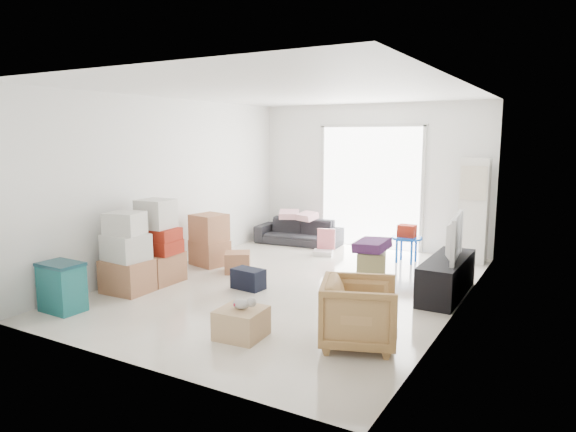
% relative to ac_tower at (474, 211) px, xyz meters
% --- Properties ---
extents(room_shell, '(4.98, 6.48, 3.18)m').
position_rel_ac_tower_xyz_m(room_shell, '(-1.95, -2.65, 0.48)').
color(room_shell, white).
rests_on(room_shell, ground).
extents(sliding_door, '(2.10, 0.04, 2.33)m').
position_rel_ac_tower_xyz_m(sliding_door, '(-1.95, 0.33, 0.37)').
color(sliding_door, white).
rests_on(sliding_door, room_shell).
extents(ac_tower, '(0.45, 0.30, 1.75)m').
position_rel_ac_tower_xyz_m(ac_tower, '(0.00, 0.00, 0.00)').
color(ac_tower, silver).
rests_on(ac_tower, room_shell).
extents(tv_console, '(0.46, 1.52, 0.51)m').
position_rel_ac_tower_xyz_m(tv_console, '(0.05, -2.06, -0.62)').
color(tv_console, black).
rests_on(tv_console, room_shell).
extents(television, '(0.70, 1.08, 0.13)m').
position_rel_ac_tower_xyz_m(television, '(0.05, -2.06, -0.30)').
color(television, black).
rests_on(television, tv_console).
extents(sofa, '(1.71, 0.63, 0.65)m').
position_rel_ac_tower_xyz_m(sofa, '(-3.23, -0.15, -0.55)').
color(sofa, '#222227').
rests_on(sofa, room_shell).
extents(pillow_left, '(0.44, 0.40, 0.11)m').
position_rel_ac_tower_xyz_m(pillow_left, '(-3.44, -0.16, -0.17)').
color(pillow_left, '#F6B3BF').
rests_on(pillow_left, sofa).
extents(pillow_right, '(0.42, 0.37, 0.12)m').
position_rel_ac_tower_xyz_m(pillow_right, '(-3.02, -0.19, -0.16)').
color(pillow_right, '#F6B3BF').
rests_on(pillow_right, sofa).
extents(armchair, '(0.90, 0.93, 0.76)m').
position_rel_ac_tower_xyz_m(armchair, '(-0.34, -4.19, -0.50)').
color(armchair, tan).
rests_on(armchair, room_shell).
extents(storage_bins, '(0.53, 0.38, 0.60)m').
position_rel_ac_tower_xyz_m(storage_bins, '(-3.85, -5.00, -0.57)').
color(storage_bins, '#14595B').
rests_on(storage_bins, room_shell).
extents(box_stack_a, '(0.62, 0.52, 1.10)m').
position_rel_ac_tower_xyz_m(box_stack_a, '(-3.75, -4.06, -0.38)').
color(box_stack_a, '#A56D4A').
rests_on(box_stack_a, room_shell).
extents(box_stack_b, '(0.67, 0.60, 1.21)m').
position_rel_ac_tower_xyz_m(box_stack_b, '(-3.75, -3.48, -0.35)').
color(box_stack_b, '#A56D4A').
rests_on(box_stack_b, room_shell).
extents(box_stack_c, '(0.66, 0.59, 0.84)m').
position_rel_ac_tower_xyz_m(box_stack_c, '(-3.72, -2.32, -0.47)').
color(box_stack_c, '#A56D4A').
rests_on(box_stack_c, room_shell).
extents(loose_box, '(0.53, 0.53, 0.32)m').
position_rel_ac_tower_xyz_m(loose_box, '(-3.05, -2.48, -0.72)').
color(loose_box, '#A56D4A').
rests_on(loose_box, room_shell).
extents(duffel_bag, '(0.47, 0.31, 0.28)m').
position_rel_ac_tower_xyz_m(duffel_bag, '(-2.41, -3.12, -0.73)').
color(duffel_bag, black).
rests_on(duffel_bag, room_shell).
extents(ottoman, '(0.50, 0.50, 0.40)m').
position_rel_ac_tower_xyz_m(ottoman, '(-1.10, -1.80, -0.67)').
color(ottoman, '#8F8A53').
rests_on(ottoman, room_shell).
extents(blanket, '(0.49, 0.49, 0.14)m').
position_rel_ac_tower_xyz_m(blanket, '(-1.10, -1.80, -0.40)').
color(blanket, '#3F1C46').
rests_on(blanket, ottoman).
extents(kids_table, '(0.51, 0.51, 0.64)m').
position_rel_ac_tower_xyz_m(kids_table, '(-0.95, -0.55, -0.42)').
color(kids_table, '#0A46BD').
rests_on(kids_table, room_shell).
extents(toy_walker, '(0.42, 0.39, 0.46)m').
position_rel_ac_tower_xyz_m(toy_walker, '(-2.40, -0.72, -0.75)').
color(toy_walker, silver).
rests_on(toy_walker, room_shell).
extents(wood_crate, '(0.50, 0.50, 0.31)m').
position_rel_ac_tower_xyz_m(wood_crate, '(-1.50, -4.60, -0.72)').
color(wood_crate, tan).
rests_on(wood_crate, room_shell).
extents(plush_bunny, '(0.26, 0.15, 0.13)m').
position_rel_ac_tower_xyz_m(plush_bunny, '(-1.47, -4.60, -0.50)').
color(plush_bunny, '#B2ADA8').
rests_on(plush_bunny, wood_crate).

